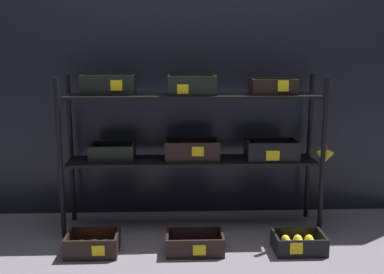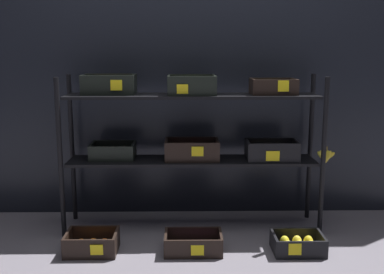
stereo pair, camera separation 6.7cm
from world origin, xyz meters
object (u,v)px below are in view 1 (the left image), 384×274
display_rack (193,126)px  crate_ground_plum (195,245)px  crate_ground_lemon (299,244)px  crate_ground_tangerine (93,246)px

display_rack → crate_ground_plum: bearing=-90.6°
display_rack → crate_ground_plum: (-0.00, -0.43, -0.68)m
crate_ground_plum → crate_ground_lemon: (0.65, -0.01, 0.00)m
display_rack → crate_ground_lemon: size_ratio=5.92×
display_rack → crate_ground_tangerine: 1.01m
crate_ground_tangerine → crate_ground_lemon: (1.27, -0.02, -0.00)m
display_rack → crate_ground_lemon: bearing=-34.4°
display_rack → crate_ground_tangerine: bearing=-146.2°
crate_ground_tangerine → crate_ground_plum: crate_ground_tangerine is taller
display_rack → crate_ground_plum: 0.80m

